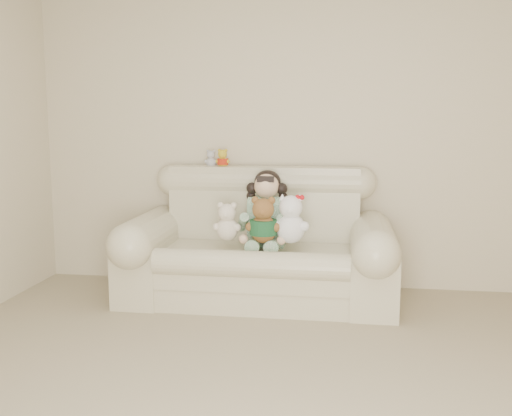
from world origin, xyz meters
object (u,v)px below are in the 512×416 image
object	(u,v)px
seated_child	(267,208)
brown_teddy	(263,216)
cream_teddy	(227,218)
white_cat	(291,214)
sofa	(258,236)

from	to	relation	value
seated_child	brown_teddy	bearing A→B (deg)	-87.32
seated_child	cream_teddy	distance (m)	0.34
seated_child	white_cat	xyz separation A→B (m)	(0.21, -0.21, -0.01)
brown_teddy	white_cat	bearing A→B (deg)	22.58
sofa	white_cat	world-z (taller)	sofa
white_cat	cream_teddy	xyz separation A→B (m)	(-0.49, 0.02, -0.05)
white_cat	cream_teddy	distance (m)	0.49
sofa	cream_teddy	size ratio (longest dim) A/B	6.14
sofa	cream_teddy	distance (m)	0.29
seated_child	brown_teddy	world-z (taller)	seated_child
sofa	white_cat	size ratio (longest dim) A/B	4.84
brown_teddy	cream_teddy	world-z (taller)	brown_teddy
sofa	brown_teddy	world-z (taller)	sofa
brown_teddy	cream_teddy	distance (m)	0.29
brown_teddy	white_cat	world-z (taller)	white_cat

